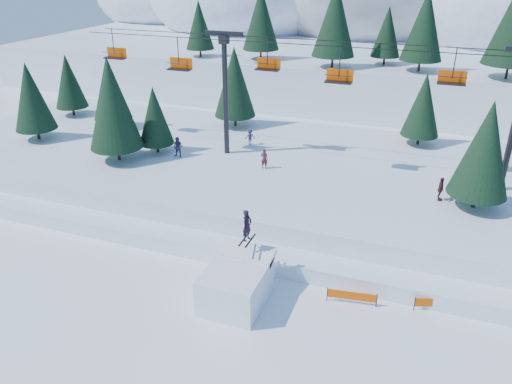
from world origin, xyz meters
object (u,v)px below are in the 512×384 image
(jump_kicker, at_px, (237,283))
(banner_near, at_px, (352,296))
(banner_far, at_px, (440,303))
(chairlift, at_px, (343,84))

(jump_kicker, distance_m, banner_near, 6.66)
(banner_near, xyz_separation_m, banner_far, (4.77, 1.10, 0.00))
(chairlift, relative_size, banner_far, 17.11)
(banner_near, bearing_deg, chairlift, 105.74)
(jump_kicker, relative_size, banner_near, 1.84)
(jump_kicker, distance_m, chairlift, 18.09)
(chairlift, distance_m, banner_near, 16.99)
(jump_kicker, bearing_deg, banner_near, 17.72)
(banner_far, bearing_deg, banner_near, -167.02)
(banner_near, relative_size, banner_far, 1.04)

